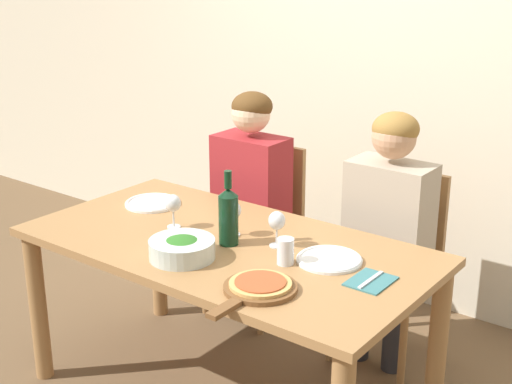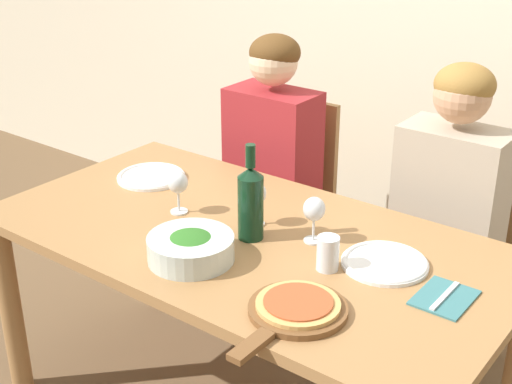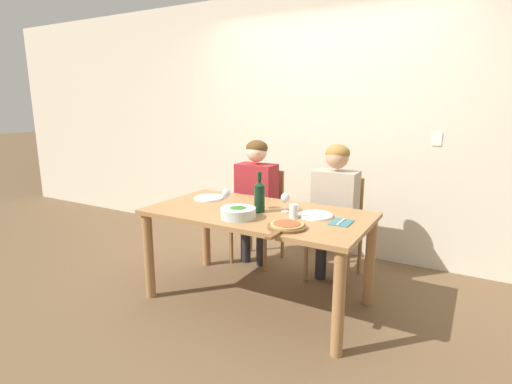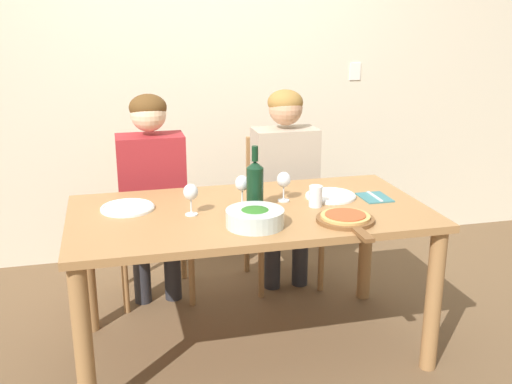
% 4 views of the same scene
% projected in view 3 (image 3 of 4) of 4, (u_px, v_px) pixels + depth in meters
% --- Properties ---
extents(ground_plane, '(40.00, 40.00, 0.00)m').
position_uv_depth(ground_plane, '(257.00, 300.00, 3.26)').
color(ground_plane, brown).
extents(back_wall, '(10.00, 0.06, 2.70)m').
position_uv_depth(back_wall, '(323.00, 125.00, 4.15)').
color(back_wall, beige).
rests_on(back_wall, ground).
extents(dining_table, '(1.71, 0.89, 0.75)m').
position_uv_depth(dining_table, '(257.00, 225.00, 3.12)').
color(dining_table, '#9E7042').
rests_on(dining_table, ground).
extents(chair_left, '(0.42, 0.42, 0.91)m').
position_uv_depth(chair_left, '(261.00, 212.00, 4.03)').
color(chair_left, '#9E7042').
rests_on(chair_left, ground).
extents(chair_right, '(0.42, 0.42, 0.91)m').
position_uv_depth(chair_right, '(337.00, 224.00, 3.64)').
color(chair_right, '#9E7042').
rests_on(chair_right, ground).
extents(person_woman, '(0.47, 0.51, 1.22)m').
position_uv_depth(person_woman, '(256.00, 190.00, 3.88)').
color(person_woman, '#28282D').
rests_on(person_woman, ground).
extents(person_man, '(0.47, 0.51, 1.22)m').
position_uv_depth(person_man, '(335.00, 200.00, 3.50)').
color(person_man, '#28282D').
rests_on(person_man, ground).
extents(wine_bottle, '(0.08, 0.08, 0.31)m').
position_uv_depth(wine_bottle, '(259.00, 196.00, 3.05)').
color(wine_bottle, black).
rests_on(wine_bottle, dining_table).
extents(broccoli_bowl, '(0.26, 0.26, 0.08)m').
position_uv_depth(broccoli_bowl, '(238.00, 213.00, 2.91)').
color(broccoli_bowl, silver).
rests_on(broccoli_bowl, dining_table).
extents(dinner_plate_left, '(0.26, 0.26, 0.02)m').
position_uv_depth(dinner_plate_left, '(209.00, 198.00, 3.49)').
color(dinner_plate_left, white).
rests_on(dinner_plate_left, dining_table).
extents(dinner_plate_right, '(0.26, 0.26, 0.02)m').
position_uv_depth(dinner_plate_right, '(316.00, 215.00, 2.95)').
color(dinner_plate_right, white).
rests_on(dinner_plate_right, dining_table).
extents(pizza_on_board, '(0.26, 0.40, 0.04)m').
position_uv_depth(pizza_on_board, '(286.00, 226.00, 2.67)').
color(pizza_on_board, brown).
rests_on(pizza_on_board, dining_table).
extents(wine_glass_left, '(0.07, 0.07, 0.15)m').
position_uv_depth(wine_glass_left, '(226.00, 194.00, 3.20)').
color(wine_glass_left, silver).
rests_on(wine_glass_left, dining_table).
extents(wine_glass_right, '(0.07, 0.07, 0.15)m').
position_uv_depth(wine_glass_right, '(285.00, 199.00, 3.05)').
color(wine_glass_right, silver).
rests_on(wine_glass_right, dining_table).
extents(wine_glass_centre, '(0.07, 0.07, 0.15)m').
position_uv_depth(wine_glass_centre, '(260.00, 196.00, 3.15)').
color(wine_glass_centre, silver).
rests_on(wine_glass_centre, dining_table).
extents(water_tumbler, '(0.07, 0.07, 0.10)m').
position_uv_depth(water_tumbler, '(294.00, 211.00, 2.90)').
color(water_tumbler, silver).
rests_on(water_tumbler, dining_table).
extents(fork_on_napkin, '(0.14, 0.18, 0.01)m').
position_uv_depth(fork_on_napkin, '(341.00, 222.00, 2.80)').
color(fork_on_napkin, '#387075').
rests_on(fork_on_napkin, dining_table).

